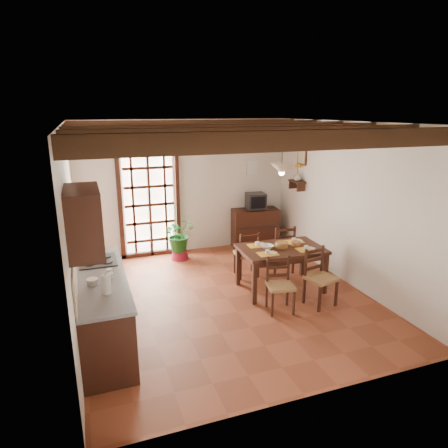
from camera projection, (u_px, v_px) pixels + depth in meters
name	position (u px, v px, depth m)	size (l,w,h in m)	color
ground_plane	(226.00, 298.00, 6.55)	(5.00, 5.00, 0.00)	brown
room_shell	(227.00, 189.00, 6.05)	(4.52, 5.02, 2.81)	silver
ceiling_beams	(227.00, 130.00, 5.81)	(4.50, 4.34, 0.20)	black
french_door	(149.00, 201.00, 8.19)	(1.26, 0.11, 2.32)	white
kitchen_counter	(103.00, 307.00, 5.25)	(0.64, 2.25, 1.38)	black
upper_cabinet	(84.00, 221.00, 4.20)	(0.35, 0.80, 0.70)	black
range_hood	(85.00, 206.00, 5.37)	(0.38, 0.60, 0.54)	white
counter_items	(99.00, 271.00, 5.20)	(0.50, 1.43, 0.25)	black
dining_table	(281.00, 253.00, 6.72)	(1.41, 0.94, 0.75)	#381B12
chair_near_left	(280.00, 295.00, 6.08)	(0.45, 0.43, 0.84)	#A17544
chair_near_right	(320.00, 288.00, 6.27)	(0.50, 0.48, 0.91)	#A17544
chair_far_left	(247.00, 262.00, 7.37)	(0.42, 0.40, 0.87)	#A17544
chair_far_right	(281.00, 257.00, 7.57)	(0.45, 0.43, 0.93)	#A17544
table_setting	(281.00, 246.00, 6.69)	(1.01, 0.67, 0.09)	gold
table_bowl	(267.00, 247.00, 6.66)	(0.22, 0.22, 0.05)	white
sideboard	(255.00, 228.00, 8.93)	(1.02, 0.46, 0.86)	black
crt_tv	(256.00, 201.00, 8.76)	(0.44, 0.41, 0.34)	black
fuse_box	(252.00, 168.00, 8.80)	(0.25, 0.03, 0.32)	white
plant_pot	(180.00, 254.00, 8.26)	(0.37, 0.37, 0.23)	maroon
potted_plant	(179.00, 233.00, 8.13)	(1.65, 1.42, 1.84)	#144C19
wall_shelf	(297.00, 183.00, 8.28)	(0.20, 0.42, 0.20)	black
shelf_vase	(297.00, 177.00, 8.24)	(0.15, 0.15, 0.15)	#B2BFB2
shelf_flowers	(298.00, 167.00, 8.18)	(0.14, 0.14, 0.36)	gold
framed_picture	(302.00, 157.00, 8.16)	(0.03, 0.32, 0.32)	brown
pendant_lamp	(282.00, 168.00, 6.42)	(0.36, 0.36, 0.84)	black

